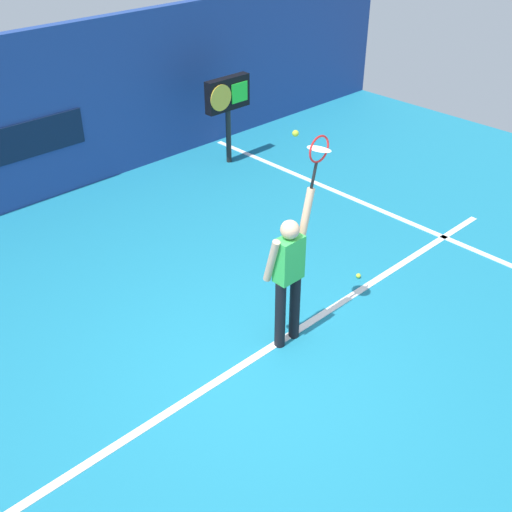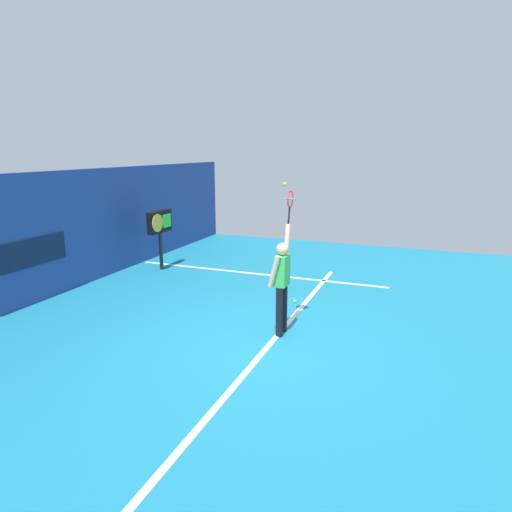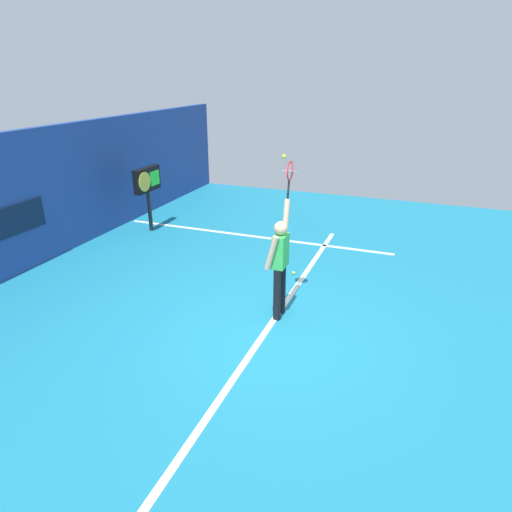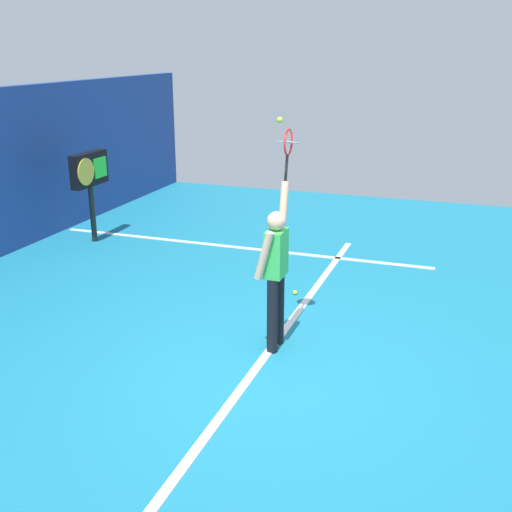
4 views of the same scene
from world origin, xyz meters
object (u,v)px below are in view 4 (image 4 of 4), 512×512
Objects in this scene: tennis_racket at (288,145)px; tennis_ball at (280,120)px; tennis_player at (276,268)px; scoreboard_clock at (90,173)px; spare_ball at (295,292)px.

tennis_ball is (-0.40, -0.02, 0.33)m from tennis_racket.
tennis_player is 5.48m from scoreboard_clock.
scoreboard_clock is (3.07, 4.53, 0.27)m from tennis_player.
scoreboard_clock is at bearing 72.52° from spare_ball.
scoreboard_clock is at bearing 56.06° from tennis_ball.
tennis_player is at bearing -124.16° from scoreboard_clock.
spare_ball is (1.72, 0.28, -2.67)m from tennis_ball.
spare_ball is at bearing 10.96° from tennis_racket.
tennis_player is at bearing 103.65° from tennis_ball.
tennis_player is at bearing -171.73° from spare_ball.
tennis_ball is 0.04× the size of scoreboard_clock.
tennis_player is 29.21× the size of tennis_ball.
tennis_player is 1.20× the size of scoreboard_clock.
scoreboard_clock is (2.66, 4.53, -1.10)m from tennis_racket.
tennis_ball is at bearing -176.71° from tennis_racket.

